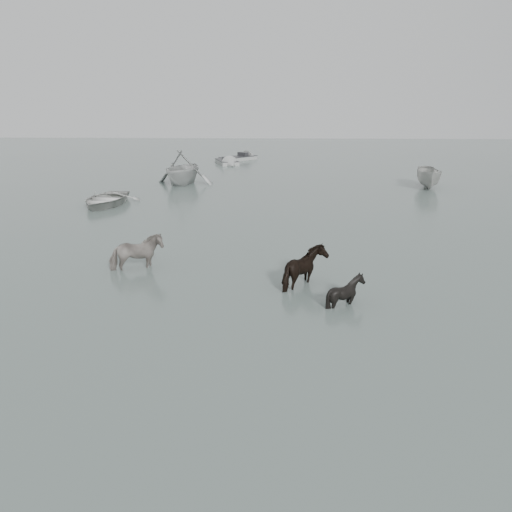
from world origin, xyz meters
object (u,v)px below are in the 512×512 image
Objects in this scene: pony_dark at (306,263)px; pony_black at (346,284)px; rowboat_lead at (105,197)px; pony_pinto at (136,248)px.

pony_dark is 1.84m from pony_black.
rowboat_lead is (-11.96, 14.27, -0.16)m from pony_black.
pony_black is at bearing -132.89° from pony_dark.
pony_dark is 1.26× the size of pony_black.
pony_pinto is 7.56m from pony_black.
pony_pinto is at bearing 76.80° from pony_black.
pony_pinto is 1.19× the size of pony_dark.
pony_pinto reaches higher than pony_black.
pony_dark is 0.36× the size of rowboat_lead.
pony_black is 18.62m from rowboat_lead.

